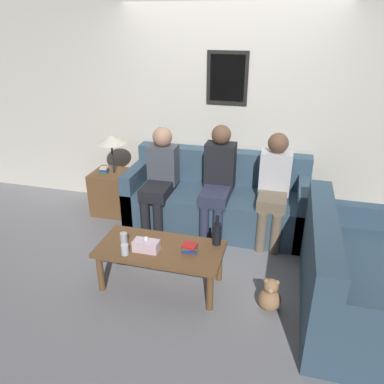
{
  "coord_description": "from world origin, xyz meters",
  "views": [
    {
      "loc": [
        0.74,
        -3.51,
        2.32
      ],
      "look_at": [
        -0.14,
        -0.17,
        0.72
      ],
      "focal_mm": 35.0,
      "sensor_mm": 36.0,
      "label": 1
    }
  ],
  "objects_px": {
    "wine_bottle": "(217,233)",
    "person_middle": "(218,177)",
    "person_right": "(274,184)",
    "couch_side": "(349,280)",
    "couch_main": "(217,201)",
    "coffee_table": "(160,253)",
    "teddy_bear": "(270,296)",
    "drinking_glass": "(125,250)",
    "person_left": "(160,175)"
  },
  "relations": [
    {
      "from": "person_right",
      "to": "person_left",
      "type": "bearing_deg",
      "value": -177.52
    },
    {
      "from": "person_middle",
      "to": "wine_bottle",
      "type": "bearing_deg",
      "value": -79.14
    },
    {
      "from": "teddy_bear",
      "to": "person_right",
      "type": "bearing_deg",
      "value": 94.24
    },
    {
      "from": "couch_side",
      "to": "wine_bottle",
      "type": "relative_size",
      "value": 5.39
    },
    {
      "from": "drinking_glass",
      "to": "couch_side",
      "type": "bearing_deg",
      "value": 7.92
    },
    {
      "from": "drinking_glass",
      "to": "person_middle",
      "type": "xyz_separation_m",
      "value": [
        0.57,
        1.32,
        0.22
      ]
    },
    {
      "from": "drinking_glass",
      "to": "person_right",
      "type": "xyz_separation_m",
      "value": [
        1.19,
        1.33,
        0.21
      ]
    },
    {
      "from": "coffee_table",
      "to": "couch_main",
      "type": "bearing_deg",
      "value": 77.87
    },
    {
      "from": "person_middle",
      "to": "teddy_bear",
      "type": "height_order",
      "value": "person_middle"
    },
    {
      "from": "couch_side",
      "to": "wine_bottle",
      "type": "distance_m",
      "value": 1.19
    },
    {
      "from": "drinking_glass",
      "to": "person_left",
      "type": "bearing_deg",
      "value": 94.87
    },
    {
      "from": "coffee_table",
      "to": "person_middle",
      "type": "xyz_separation_m",
      "value": [
        0.31,
        1.14,
        0.33
      ]
    },
    {
      "from": "wine_bottle",
      "to": "couch_side",
      "type": "bearing_deg",
      "value": -5.37
    },
    {
      "from": "coffee_table",
      "to": "wine_bottle",
      "type": "relative_size",
      "value": 3.94
    },
    {
      "from": "coffee_table",
      "to": "person_right",
      "type": "distance_m",
      "value": 1.51
    },
    {
      "from": "coffee_table",
      "to": "drinking_glass",
      "type": "relative_size",
      "value": 11.9
    },
    {
      "from": "coffee_table",
      "to": "teddy_bear",
      "type": "bearing_deg",
      "value": -4.23
    },
    {
      "from": "person_right",
      "to": "person_middle",
      "type": "bearing_deg",
      "value": -179.34
    },
    {
      "from": "person_left",
      "to": "person_right",
      "type": "relative_size",
      "value": 0.99
    },
    {
      "from": "person_left",
      "to": "person_middle",
      "type": "xyz_separation_m",
      "value": [
        0.68,
        0.05,
        0.02
      ]
    },
    {
      "from": "coffee_table",
      "to": "teddy_bear",
      "type": "xyz_separation_m",
      "value": [
        1.02,
        -0.08,
        -0.23
      ]
    },
    {
      "from": "coffee_table",
      "to": "drinking_glass",
      "type": "xyz_separation_m",
      "value": [
        -0.26,
        -0.19,
        0.11
      ]
    },
    {
      "from": "person_left",
      "to": "teddy_bear",
      "type": "relative_size",
      "value": 3.82
    },
    {
      "from": "couch_main",
      "to": "drinking_glass",
      "type": "bearing_deg",
      "value": -110.16
    },
    {
      "from": "drinking_glass",
      "to": "person_left",
      "type": "distance_m",
      "value": 1.29
    },
    {
      "from": "drinking_glass",
      "to": "coffee_table",
      "type": "bearing_deg",
      "value": 35.08
    },
    {
      "from": "person_right",
      "to": "couch_side",
      "type": "bearing_deg",
      "value": -55.74
    },
    {
      "from": "couch_main",
      "to": "coffee_table",
      "type": "xyz_separation_m",
      "value": [
        -0.28,
        -1.28,
        0.05
      ]
    },
    {
      "from": "couch_main",
      "to": "wine_bottle",
      "type": "height_order",
      "value": "couch_main"
    },
    {
      "from": "wine_bottle",
      "to": "teddy_bear",
      "type": "relative_size",
      "value": 0.93
    },
    {
      "from": "person_right",
      "to": "couch_main",
      "type": "bearing_deg",
      "value": 168.01
    },
    {
      "from": "wine_bottle",
      "to": "person_middle",
      "type": "height_order",
      "value": "person_middle"
    },
    {
      "from": "couch_side",
      "to": "coffee_table",
      "type": "relative_size",
      "value": 1.37
    },
    {
      "from": "couch_main",
      "to": "person_middle",
      "type": "distance_m",
      "value": 0.4
    },
    {
      "from": "wine_bottle",
      "to": "person_right",
      "type": "bearing_deg",
      "value": 65.08
    },
    {
      "from": "person_middle",
      "to": "coffee_table",
      "type": "bearing_deg",
      "value": -105.03
    },
    {
      "from": "coffee_table",
      "to": "person_left",
      "type": "height_order",
      "value": "person_left"
    },
    {
      "from": "person_left",
      "to": "drinking_glass",
      "type": "bearing_deg",
      "value": -85.13
    },
    {
      "from": "couch_side",
      "to": "drinking_glass",
      "type": "xyz_separation_m",
      "value": [
        -1.92,
        -0.27,
        0.15
      ]
    },
    {
      "from": "coffee_table",
      "to": "person_right",
      "type": "relative_size",
      "value": 0.95
    },
    {
      "from": "person_right",
      "to": "teddy_bear",
      "type": "relative_size",
      "value": 3.86
    },
    {
      "from": "couch_side",
      "to": "coffee_table",
      "type": "height_order",
      "value": "couch_side"
    },
    {
      "from": "person_left",
      "to": "person_middle",
      "type": "bearing_deg",
      "value": 4.14
    },
    {
      "from": "couch_side",
      "to": "wine_bottle",
      "type": "height_order",
      "value": "couch_side"
    },
    {
      "from": "person_right",
      "to": "teddy_bear",
      "type": "height_order",
      "value": "person_right"
    },
    {
      "from": "coffee_table",
      "to": "person_middle",
      "type": "height_order",
      "value": "person_middle"
    },
    {
      "from": "couch_side",
      "to": "person_middle",
      "type": "distance_m",
      "value": 1.75
    },
    {
      "from": "wine_bottle",
      "to": "person_middle",
      "type": "bearing_deg",
      "value": 100.86
    },
    {
      "from": "drinking_glass",
      "to": "person_middle",
      "type": "distance_m",
      "value": 1.46
    },
    {
      "from": "coffee_table",
      "to": "teddy_bear",
      "type": "distance_m",
      "value": 1.05
    }
  ]
}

